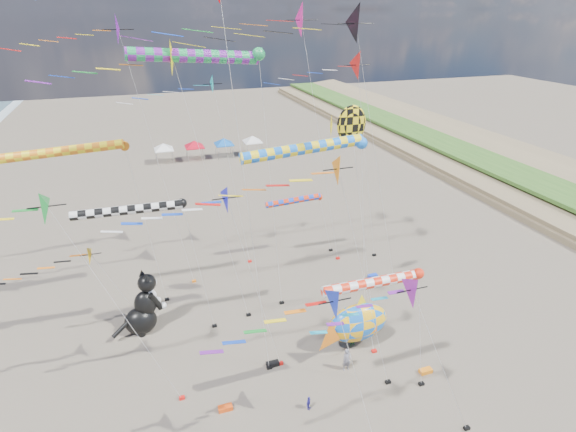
# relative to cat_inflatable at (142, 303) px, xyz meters

# --- Properties ---
(delta_kite_0) EXTENTS (8.99, 1.97, 11.40)m
(delta_kite_0) POSITION_rel_cat_inflatable_xyz_m (13.72, -15.93, 7.59)
(delta_kite_0) COLOR purple
(delta_kite_0) RESTS_ON ground
(delta_kite_1) EXTENTS (9.78, 1.83, 18.36)m
(delta_kite_1) POSITION_rel_cat_inflatable_xyz_m (6.72, 7.52, 14.51)
(delta_kite_1) COLOR #10C9CE
(delta_kite_1) RESTS_ON ground
(delta_kite_2) EXTENTS (10.07, 1.94, 16.44)m
(delta_kite_2) POSITION_rel_cat_inflatable_xyz_m (11.37, -11.14, 12.57)
(delta_kite_2) COLOR orange
(delta_kite_2) RESTS_ON ground
(delta_kite_3) EXTENTS (16.61, 3.14, 23.89)m
(delta_kite_3) POSITION_rel_cat_inflatable_xyz_m (17.70, 0.69, 19.57)
(delta_kite_3) COLOR black
(delta_kite_3) RESTS_ON ground
(delta_kite_4) EXTENTS (8.08, 1.81, 11.94)m
(delta_kite_4) POSITION_rel_cat_inflatable_xyz_m (8.75, -16.64, 8.15)
(delta_kite_4) COLOR #142CC6
(delta_kite_4) RESTS_ON ground
(delta_kite_5) EXTENTS (11.38, 2.73, 20.32)m
(delta_kite_5) POSITION_rel_cat_inflatable_xyz_m (18.97, 4.65, 16.20)
(delta_kite_5) COLOR red
(delta_kite_5) RESTS_ON ground
(delta_kite_6) EXTENTS (8.77, 1.82, 14.68)m
(delta_kite_6) POSITION_rel_cat_inflatable_xyz_m (5.46, -7.11, 10.87)
(delta_kite_6) COLOR #0607C1
(delta_kite_6) RESTS_ON ground
(delta_kite_7) EXTENTS (11.04, 2.07, 15.00)m
(delta_kite_7) POSITION_rel_cat_inflatable_xyz_m (-3.07, -8.05, 11.11)
(delta_kite_7) COLOR #148D30
(delta_kite_7) RESTS_ON ground
(delta_kite_8) EXTENTS (17.00, 3.03, 23.98)m
(delta_kite_8) POSITION_rel_cat_inflatable_xyz_m (14.18, 5.26, 19.68)
(delta_kite_8) COLOR #FF1B94
(delta_kite_8) RESTS_ON ground
(delta_kite_9) EXTENTS (8.78, 1.63, 8.00)m
(delta_kite_9) POSITION_rel_cat_inflatable_xyz_m (-3.71, 0.65, 4.23)
(delta_kite_9) COLOR yellow
(delta_kite_9) RESTS_ON ground
(delta_kite_10) EXTENTS (10.86, 2.54, 21.74)m
(delta_kite_10) POSITION_rel_cat_inflatable_xyz_m (4.77, -0.90, 17.69)
(delta_kite_10) COLOR #FFE90B
(delta_kite_10) RESTS_ON ground
(delta_kite_12) EXTENTS (10.66, 2.43, 23.14)m
(delta_kite_12) POSITION_rel_cat_inflatable_xyz_m (0.59, 5.67, 19.13)
(delta_kite_12) COLOR #7315A0
(delta_kite_12) RESTS_ON ground
(windsock_0) EXTENTS (10.14, 0.88, 20.88)m
(windsock_0) POSITION_rel_cat_inflatable_xyz_m (6.03, -0.17, 17.84)
(windsock_0) COLOR #1C9A4E
(windsock_0) RESTS_ON ground
(windsock_1) EXTENTS (7.78, 0.65, 9.48)m
(windsock_1) POSITION_rel_cat_inflatable_xyz_m (13.21, -12.01, 6.56)
(windsock_1) COLOR red
(windsock_1) RESTS_ON ground
(windsock_2) EXTENTS (10.01, 0.73, 14.39)m
(windsock_2) POSITION_rel_cat_inflatable_xyz_m (-3.35, 3.50, 11.43)
(windsock_2) COLOR orange
(windsock_2) RESTS_ON ground
(windsock_3) EXTENTS (8.82, 0.68, 11.34)m
(windsock_3) POSITION_rel_cat_inflatable_xyz_m (0.53, -1.42, 8.40)
(windsock_3) COLOR black
(windsock_3) RESTS_ON ground
(windsock_4) EXTENTS (7.15, 0.66, 6.66)m
(windsock_4) POSITION_rel_cat_inflatable_xyz_m (15.19, 7.03, 3.75)
(windsock_4) COLOR red
(windsock_4) RESTS_ON ground
(windsock_5) EXTENTS (10.06, 0.82, 15.39)m
(windsock_5) POSITION_rel_cat_inflatable_xyz_m (11.89, -4.43, 12.39)
(windsock_5) COLOR blue
(windsock_5) RESTS_ON ground
(angelfish_kite) EXTENTS (3.74, 3.02, 17.25)m
(angelfish_kite) POSITION_rel_cat_inflatable_xyz_m (15.39, -2.92, 13.27)
(angelfish_kite) COLOR yellow
(angelfish_kite) RESTS_ON ground
(cat_inflatable) EXTENTS (4.18, 3.18, 5.06)m
(cat_inflatable) POSITION_rel_cat_inflatable_xyz_m (0.00, 0.00, 0.00)
(cat_inflatable) COLOR black
(cat_inflatable) RESTS_ON ground
(fish_inflatable) EXTENTS (6.33, 3.25, 4.61)m
(fish_inflatable) POSITION_rel_cat_inflatable_xyz_m (14.87, -7.13, -0.31)
(fish_inflatable) COLOR blue
(fish_inflatable) RESTS_ON ground
(person_adult) EXTENTS (0.66, 0.44, 1.78)m
(person_adult) POSITION_rel_cat_inflatable_xyz_m (13.20, -9.08, -1.64)
(person_adult) COLOR slate
(person_adult) RESTS_ON ground
(child_green) EXTENTS (0.53, 0.45, 0.99)m
(child_green) POSITION_rel_cat_inflatable_xyz_m (14.81, -6.95, -2.03)
(child_green) COLOR #197E2A
(child_green) RESTS_ON ground
(child_blue) EXTENTS (0.58, 0.59, 1.00)m
(child_blue) POSITION_rel_cat_inflatable_xyz_m (9.44, -11.43, -2.03)
(child_blue) COLOR #302AA2
(child_blue) RESTS_ON ground
(kite_bag_0) EXTENTS (0.90, 0.44, 0.30)m
(kite_bag_0) POSITION_rel_cat_inflatable_xyz_m (4.41, -9.81, -2.38)
(kite_bag_0) COLOR #DF440F
(kite_bag_0) RESTS_ON ground
(kite_bag_1) EXTENTS (0.90, 0.44, 0.30)m
(kite_bag_1) POSITION_rel_cat_inflatable_xyz_m (8.40, -7.04, -2.38)
(kite_bag_1) COLOR black
(kite_bag_1) RESTS_ON ground
(kite_bag_2) EXTENTS (0.90, 0.44, 0.30)m
(kite_bag_2) POSITION_rel_cat_inflatable_xyz_m (20.77, 1.04, -2.38)
(kite_bag_2) COLOR blue
(kite_bag_2) RESTS_ON ground
(kite_bag_3) EXTENTS (0.90, 0.44, 0.30)m
(kite_bag_3) POSITION_rel_cat_inflatable_xyz_m (18.34, -11.13, -2.38)
(kite_bag_3) COLOR orange
(kite_bag_3) RESTS_ON ground
(tent_row) EXTENTS (19.20, 4.20, 3.80)m
(tent_row) POSITION_rel_cat_inflatable_xyz_m (12.56, 43.33, 0.62)
(tent_row) COLOR white
(tent_row) RESTS_ON ground
(parked_car) EXTENTS (3.52, 2.25, 1.12)m
(parked_car) POSITION_rel_cat_inflatable_xyz_m (25.78, 41.33, -1.97)
(parked_car) COLOR #26262D
(parked_car) RESTS_ON ground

